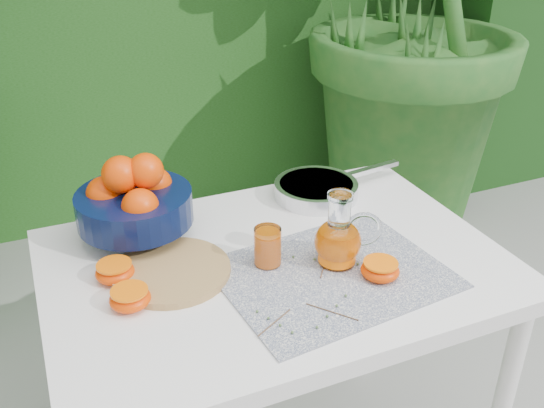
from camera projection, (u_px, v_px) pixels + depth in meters
name	position (u px, v px, depth m)	size (l,w,h in m)	color
white_table	(275.00, 289.00, 1.38)	(1.00, 0.70, 0.75)	white
placemat	(332.00, 274.00, 1.29)	(0.46, 0.36, 0.00)	#0B1841
cutting_board	(171.00, 271.00, 1.29)	(0.25, 0.25, 0.02)	#A4834A
fruit_bowl	(134.00, 200.00, 1.39)	(0.27, 0.27, 0.21)	black
juice_pitcher	(339.00, 239.00, 1.30)	(0.16, 0.13, 0.17)	white
juice_tumbler	(268.00, 247.00, 1.30)	(0.07, 0.07, 0.09)	white
saute_pan	(317.00, 189.00, 1.60)	(0.40, 0.25, 0.04)	silver
orange_halves	(210.00, 279.00, 1.24)	(0.60, 0.30, 0.04)	#FB3102
thyme_sprigs	(312.00, 295.00, 1.22)	(0.29, 0.26, 0.01)	brown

